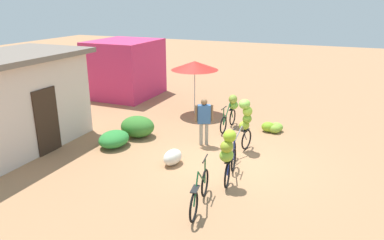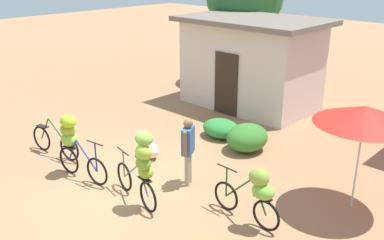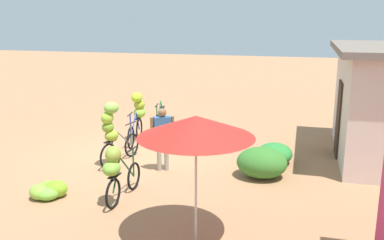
% 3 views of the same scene
% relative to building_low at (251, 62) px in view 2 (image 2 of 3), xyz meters
% --- Properties ---
extents(ground_plane, '(60.00, 60.00, 0.00)m').
position_rel_building_low_xyz_m(ground_plane, '(1.50, -6.55, -1.50)').
color(ground_plane, '#A67650').
extents(building_low, '(4.70, 3.01, 2.96)m').
position_rel_building_low_xyz_m(building_low, '(0.00, 0.00, 0.00)').
color(building_low, beige).
rests_on(building_low, ground).
extents(hedge_bush_front_left, '(1.11, 0.90, 0.51)m').
position_rel_building_low_xyz_m(hedge_bush_front_left, '(1.13, -2.84, -1.25)').
color(hedge_bush_front_left, '#2F8537').
rests_on(hedge_bush_front_left, ground).
extents(hedge_bush_front_right, '(1.02, 1.18, 0.71)m').
position_rel_building_low_xyz_m(hedge_bush_front_right, '(2.21, -3.07, -1.15)').
color(hedge_bush_front_right, '#37782B').
rests_on(hedge_bush_front_right, ground).
extents(market_umbrella, '(1.90, 1.90, 2.17)m').
position_rel_building_low_xyz_m(market_umbrella, '(5.44, -3.85, 0.49)').
color(market_umbrella, beige).
rests_on(market_umbrella, ground).
extents(bicycle_leftmost, '(1.74, 0.32, 0.99)m').
position_rel_building_low_xyz_m(bicycle_leftmost, '(-1.14, -6.70, -1.13)').
color(bicycle_leftmost, black).
rests_on(bicycle_leftmost, ground).
extents(bicycle_near_pile, '(1.61, 0.39, 1.49)m').
position_rel_building_low_xyz_m(bicycle_near_pile, '(0.17, -6.95, -0.62)').
color(bicycle_near_pile, black).
rests_on(bicycle_near_pile, ground).
extents(bicycle_center_loaded, '(1.65, 0.45, 1.65)m').
position_rel_building_low_xyz_m(bicycle_center_loaded, '(2.36, -6.75, -0.53)').
color(bicycle_center_loaded, black).
rests_on(bicycle_center_loaded, ground).
extents(bicycle_by_shop, '(1.59, 0.41, 1.21)m').
position_rel_building_low_xyz_m(bicycle_by_shop, '(4.39, -5.75, -0.78)').
color(bicycle_by_shop, black).
rests_on(bicycle_by_shop, ground).
extents(produce_sack, '(0.75, 0.52, 0.44)m').
position_rel_building_low_xyz_m(produce_sack, '(0.67, -5.15, -1.28)').
color(produce_sack, silver).
rests_on(produce_sack, ground).
extents(person_vendor, '(0.37, 0.52, 1.55)m').
position_rel_building_low_xyz_m(person_vendor, '(2.37, -5.45, -0.56)').
color(person_vendor, gray).
rests_on(person_vendor, ground).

